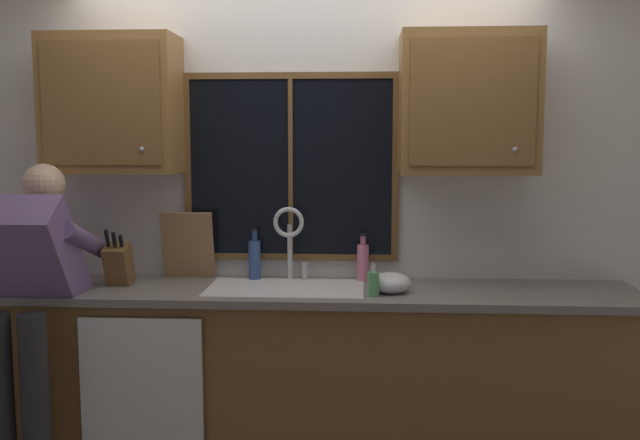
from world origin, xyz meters
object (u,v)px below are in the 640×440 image
(person_standing, at_px, (27,290))
(soap_dispenser, at_px, (373,283))
(mixing_bowl, at_px, (390,283))
(knife_block, at_px, (119,265))
(bottle_tall_clear, at_px, (255,259))
(bottle_green_glass, at_px, (363,261))
(cutting_board, at_px, (188,245))

(person_standing, height_order, soap_dispenser, person_standing)
(mixing_bowl, bearing_deg, soap_dispenser, -133.54)
(knife_block, relative_size, bottle_tall_clear, 1.17)
(mixing_bowl, bearing_deg, bottle_green_glass, 116.38)
(soap_dispenser, distance_m, bottle_tall_clear, 0.74)
(mixing_bowl, relative_size, bottle_green_glass, 0.82)
(bottle_tall_clear, bearing_deg, mixing_bowl, -21.13)
(bottle_green_glass, relative_size, bottle_tall_clear, 0.93)
(knife_block, bearing_deg, mixing_bowl, -3.20)
(person_standing, distance_m, soap_dispenser, 1.67)
(cutting_board, xyz_separation_m, mixing_bowl, (1.09, -0.28, -0.14))
(mixing_bowl, bearing_deg, bottle_tall_clear, 158.87)
(knife_block, relative_size, mixing_bowl, 1.54)
(person_standing, xyz_separation_m, bottle_green_glass, (1.61, 0.52, 0.06))
(knife_block, xyz_separation_m, cutting_board, (0.32, 0.20, 0.07))
(bottle_tall_clear, bearing_deg, knife_block, -163.57)
(person_standing, relative_size, bottle_green_glass, 6.11)
(person_standing, height_order, knife_block, person_standing)
(mixing_bowl, distance_m, bottle_green_glass, 0.32)
(knife_block, height_order, cutting_board, cutting_board)
(soap_dispenser, bearing_deg, mixing_bowl, 46.46)
(person_standing, distance_m, bottle_tall_clear, 1.15)
(mixing_bowl, bearing_deg, cutting_board, 165.53)
(bottle_green_glass, bearing_deg, cutting_board, 179.80)
(person_standing, xyz_separation_m, bottle_tall_clear, (1.02, 0.52, 0.07))
(mixing_bowl, relative_size, soap_dispenser, 1.26)
(bottle_tall_clear, bearing_deg, person_standing, -152.88)
(mixing_bowl, bearing_deg, person_standing, -172.10)
(knife_block, relative_size, soap_dispenser, 1.95)
(person_standing, distance_m, mixing_bowl, 1.76)
(soap_dispenser, bearing_deg, bottle_green_glass, 97.94)
(soap_dispenser, bearing_deg, person_standing, -174.80)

